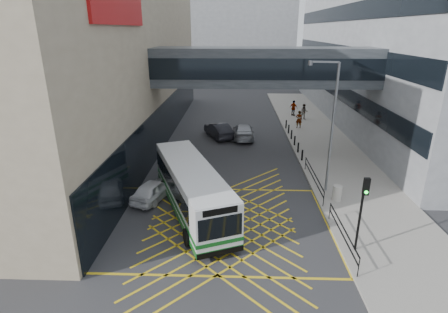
# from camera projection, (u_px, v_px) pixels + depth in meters

# --- Properties ---
(ground) EXTENTS (120.00, 120.00, 0.00)m
(ground) POSITION_uv_depth(u_px,v_px,m) (222.00, 224.00, 19.79)
(ground) COLOR #333335
(building_whsmith) EXTENTS (24.17, 42.00, 16.00)m
(building_whsmith) POSITION_uv_depth(u_px,v_px,m) (37.00, 56.00, 32.66)
(building_whsmith) COLOR tan
(building_whsmith) RESTS_ON ground
(building_far) EXTENTS (28.00, 16.00, 18.00)m
(building_far) POSITION_uv_depth(u_px,v_px,m) (224.00, 36.00, 73.09)
(building_far) COLOR gray
(building_far) RESTS_ON ground
(skybridge) EXTENTS (20.00, 4.10, 3.00)m
(skybridge) POSITION_uv_depth(u_px,v_px,m) (264.00, 67.00, 28.38)
(skybridge) COLOR #373D42
(skybridge) RESTS_ON ground
(pavement) EXTENTS (6.00, 54.00, 0.16)m
(pavement) POSITION_uv_depth(u_px,v_px,m) (321.00, 143.00, 33.55)
(pavement) COLOR gray
(pavement) RESTS_ON ground
(box_junction) EXTENTS (12.00, 9.00, 0.01)m
(box_junction) POSITION_uv_depth(u_px,v_px,m) (222.00, 224.00, 19.79)
(box_junction) COLOR gold
(box_junction) RESTS_ON ground
(bus) EXTENTS (6.02, 10.45, 2.89)m
(bus) POSITION_uv_depth(u_px,v_px,m) (191.00, 187.00, 20.72)
(bus) COLOR silver
(bus) RESTS_ON ground
(car_white) EXTENTS (2.94, 4.47, 1.32)m
(car_white) POSITION_uv_depth(u_px,v_px,m) (154.00, 189.00, 22.49)
(car_white) COLOR white
(car_white) RESTS_ON ground
(car_dark) EXTENTS (3.71, 5.16, 1.51)m
(car_dark) POSITION_uv_depth(u_px,v_px,m) (218.00, 130.00, 35.43)
(car_dark) COLOR #222228
(car_dark) RESTS_ON ground
(car_silver) EXTENTS (2.26, 5.01, 1.54)m
(car_silver) POSITION_uv_depth(u_px,v_px,m) (243.00, 131.00, 35.08)
(car_silver) COLOR #92939A
(car_silver) RESTS_ON ground
(traffic_light) EXTENTS (0.27, 0.45, 3.92)m
(traffic_light) POSITION_uv_depth(u_px,v_px,m) (363.00, 204.00, 16.25)
(traffic_light) COLOR black
(traffic_light) RESTS_ON pavement
(street_lamp) EXTENTS (1.91, 0.60, 8.43)m
(street_lamp) POSITION_uv_depth(u_px,v_px,m) (330.00, 121.00, 21.96)
(street_lamp) COLOR slate
(street_lamp) RESTS_ON pavement
(litter_bin) EXTENTS (0.57, 0.57, 0.99)m
(litter_bin) POSITION_uv_depth(u_px,v_px,m) (337.00, 193.00, 22.02)
(litter_bin) COLOR #ADA89E
(litter_bin) RESTS_ON pavement
(kerb_railings) EXTENTS (0.05, 12.54, 1.00)m
(kerb_railings) POSITION_uv_depth(u_px,v_px,m) (325.00, 197.00, 20.96)
(kerb_railings) COLOR black
(kerb_railings) RESTS_ON pavement
(bollards) EXTENTS (0.14, 10.14, 0.90)m
(bollards) POSITION_uv_depth(u_px,v_px,m) (293.00, 137.00, 33.46)
(bollards) COLOR black
(bollards) RESTS_ON pavement
(pedestrian_a) EXTENTS (0.76, 0.55, 1.88)m
(pedestrian_a) POSITION_uv_depth(u_px,v_px,m) (299.00, 119.00, 38.16)
(pedestrian_a) COLOR gray
(pedestrian_a) RESTS_ON pavement
(pedestrian_b) EXTENTS (0.94, 0.60, 1.83)m
(pedestrian_b) POSITION_uv_depth(u_px,v_px,m) (304.00, 112.00, 41.72)
(pedestrian_b) COLOR gray
(pedestrian_b) RESTS_ON pavement
(pedestrian_c) EXTENTS (1.20, 1.14, 1.90)m
(pedestrian_c) POSITION_uv_depth(u_px,v_px,m) (294.00, 108.00, 43.55)
(pedestrian_c) COLOR gray
(pedestrian_c) RESTS_ON pavement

